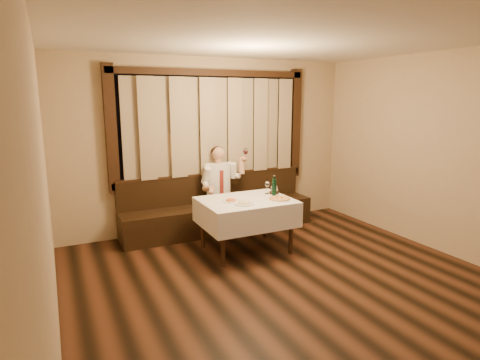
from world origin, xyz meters
name	(u,v)px	position (x,y,z in m)	size (l,w,h in m)	color
room	(273,154)	(0.00, 0.97, 1.50)	(5.01, 6.01, 2.81)	black
banquette	(218,212)	(0.00, 2.72, 0.31)	(3.20, 0.61, 0.94)	black
dining_table	(246,207)	(0.00, 1.70, 0.65)	(1.27, 0.97, 0.76)	black
pizza	(279,199)	(0.42, 1.49, 0.77)	(0.31, 0.31, 0.03)	white
pasta_red	(231,199)	(-0.24, 1.69, 0.79)	(0.23, 0.23, 0.08)	white
pasta_cream	(244,202)	(-0.14, 1.48, 0.79)	(0.27, 0.27, 0.09)	white
green_bottle	(274,187)	(0.48, 1.76, 0.88)	(0.06, 0.06, 0.30)	#0E4125
table_wine_glass	(267,185)	(0.44, 1.88, 0.89)	(0.07, 0.07, 0.19)	white
cruet_caddy	(274,191)	(0.53, 1.83, 0.80)	(0.13, 0.08, 0.13)	black
seated_man	(221,183)	(0.01, 2.63, 0.81)	(0.76, 0.57, 1.40)	black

